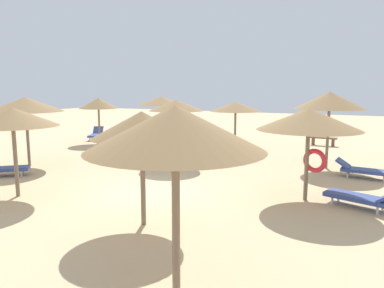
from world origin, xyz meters
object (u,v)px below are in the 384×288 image
(parasol_6, at_px, (175,129))
(lounger_0, at_px, (96,134))
(lounger_4, at_px, (0,168))
(parasol_2, at_px, (176,106))
(parasol_1, at_px, (309,120))
(lounger_1, at_px, (363,197))
(bench_0, at_px, (323,140))
(parasol_5, at_px, (236,107))
(parasol_3, at_px, (330,101))
(parasol_8, at_px, (12,117))
(parasol_4, at_px, (25,105))
(parasol_7, at_px, (142,125))
(lounger_2, at_px, (196,150))
(parasol_0, at_px, (98,103))
(lounger_3, at_px, (362,170))
(parasol_9, at_px, (161,101))

(parasol_6, distance_m, lounger_0, 19.50)
(lounger_4, bearing_deg, parasol_2, 47.70)
(parasol_1, distance_m, lounger_1, 2.57)
(parasol_6, bearing_deg, lounger_0, 135.41)
(bench_0, bearing_deg, parasol_1, -85.07)
(parasol_5, bearing_deg, parasol_2, -99.15)
(parasol_3, bearing_deg, parasol_6, -93.71)
(parasol_6, height_order, parasol_8, parasol_6)
(parasol_8, relative_size, lounger_1, 1.36)
(parasol_1, distance_m, lounger_0, 16.34)
(parasol_4, bearing_deg, lounger_4, -69.24)
(parasol_7, height_order, lounger_4, parasol_7)
(parasol_8, bearing_deg, parasol_6, -21.01)
(parasol_5, height_order, parasol_7, parasol_7)
(parasol_8, bearing_deg, parasol_1, 24.85)
(lounger_1, bearing_deg, parasol_5, 129.83)
(lounger_2, relative_size, lounger_4, 1.09)
(parasol_1, height_order, bench_0, parasol_1)
(parasol_3, relative_size, lounger_1, 1.57)
(parasol_2, xyz_separation_m, parasol_6, (5.26, -9.26, 0.17))
(parasol_0, distance_m, parasol_1, 14.51)
(parasol_0, relative_size, lounger_2, 1.37)
(lounger_3, bearing_deg, parasol_1, -110.49)
(parasol_0, bearing_deg, parasol_8, -61.30)
(parasol_1, xyz_separation_m, bench_0, (-0.96, 11.16, -2.03))
(parasol_1, relative_size, lounger_1, 1.49)
(lounger_2, bearing_deg, parasol_8, -102.35)
(parasol_4, bearing_deg, parasol_1, 2.32)
(parasol_4, bearing_deg, parasol_9, 71.50)
(lounger_0, relative_size, bench_0, 1.28)
(parasol_3, relative_size, parasol_5, 1.12)
(parasol_7, height_order, parasol_8, parasol_7)
(parasol_0, height_order, parasol_6, parasol_6)
(parasol_4, xyz_separation_m, lounger_0, (-3.18, 7.65, -2.28))
(lounger_0, height_order, lounger_4, lounger_0)
(bench_0, bearing_deg, lounger_1, -77.52)
(lounger_2, bearing_deg, lounger_4, -123.27)
(lounger_2, bearing_deg, lounger_0, 164.24)
(parasol_3, bearing_deg, parasol_7, -109.72)
(lounger_1, bearing_deg, parasol_6, -109.89)
(parasol_1, relative_size, parasol_6, 0.98)
(parasol_2, relative_size, parasol_6, 0.92)
(parasol_0, distance_m, lounger_3, 14.90)
(parasol_2, xyz_separation_m, parasol_4, (-5.35, -3.32, 0.08))
(parasol_0, height_order, lounger_4, parasol_0)
(lounger_3, bearing_deg, parasol_5, 146.89)
(parasol_3, height_order, parasol_6, parasol_3)
(parasol_6, bearing_deg, lounger_2, 115.30)
(parasol_3, relative_size, parasol_9, 1.11)
(parasol_4, height_order, parasol_9, parasol_4)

